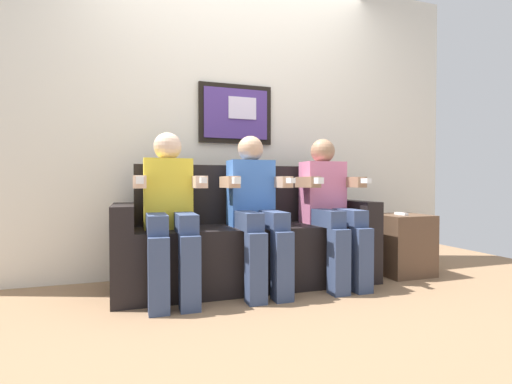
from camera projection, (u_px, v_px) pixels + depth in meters
The scene contains 8 objects.
ground_plane at pixel (263, 296), 2.50m from camera, with size 5.62×5.62×0.00m, color #8C6B4C.
back_wall_assembly at pixel (234, 121), 3.19m from camera, with size 4.32×0.10×2.60m.
couch at pixel (249, 243), 2.80m from camera, with size 1.92×0.58×0.90m.
person_on_left at pixel (170, 207), 2.45m from camera, with size 0.46×0.56×1.11m.
person_in_middle at pixel (256, 205), 2.63m from camera, with size 0.46×0.56×1.11m.
person_on_right at pixel (330, 204), 2.82m from camera, with size 0.46×0.56×1.11m.
side_table_right at pixel (402, 244), 3.11m from camera, with size 0.40×0.40×0.50m.
spare_remote_on_table at pixel (401, 214), 3.06m from camera, with size 0.04×0.13×0.02m, color white.
Camera 1 is at (-0.83, -2.34, 0.76)m, focal length 26.10 mm.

